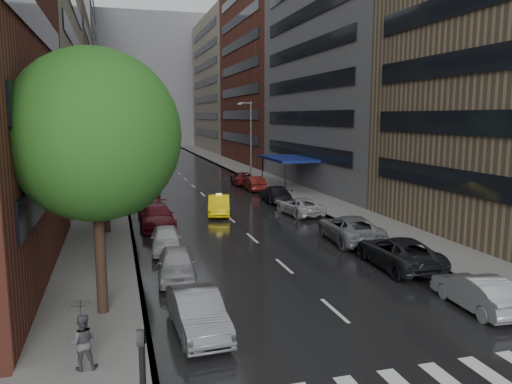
# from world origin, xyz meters

# --- Properties ---
(ground) EXTENTS (220.00, 220.00, 0.00)m
(ground) POSITION_xyz_m (0.00, 0.00, 0.00)
(ground) COLOR gray
(ground) RESTS_ON ground
(road) EXTENTS (14.00, 140.00, 0.01)m
(road) POSITION_xyz_m (0.00, 50.00, 0.01)
(road) COLOR black
(road) RESTS_ON ground
(sidewalk_left) EXTENTS (4.00, 140.00, 0.15)m
(sidewalk_left) POSITION_xyz_m (-9.00, 50.00, 0.07)
(sidewalk_left) COLOR gray
(sidewalk_left) RESTS_ON ground
(sidewalk_right) EXTENTS (4.00, 140.00, 0.15)m
(sidewalk_right) POSITION_xyz_m (9.00, 50.00, 0.07)
(sidewalk_right) COLOR gray
(sidewalk_right) RESTS_ON ground
(buildings_left) EXTENTS (8.00, 108.00, 38.00)m
(buildings_left) POSITION_xyz_m (-15.00, 58.79, 15.99)
(buildings_left) COLOR maroon
(buildings_left) RESTS_ON ground
(buildings_right) EXTENTS (8.05, 109.10, 36.00)m
(buildings_right) POSITION_xyz_m (15.00, 56.70, 15.03)
(buildings_right) COLOR #937A5B
(buildings_right) RESTS_ON ground
(building_far) EXTENTS (40.00, 14.00, 32.00)m
(building_far) POSITION_xyz_m (0.00, 118.00, 16.00)
(building_far) COLOR slate
(building_far) RESTS_ON ground
(tree_near) EXTENTS (6.19, 6.19, 9.87)m
(tree_near) POSITION_xyz_m (-8.60, 5.92, 6.76)
(tree_near) COLOR #382619
(tree_near) RESTS_ON ground
(tree_mid) EXTENTS (5.52, 5.52, 8.79)m
(tree_mid) POSITION_xyz_m (-8.60, 19.61, 6.02)
(tree_mid) COLOR #382619
(tree_mid) RESTS_ON ground
(tree_far) EXTENTS (4.98, 4.98, 7.94)m
(tree_far) POSITION_xyz_m (-8.60, 32.13, 5.43)
(tree_far) COLOR #382619
(tree_far) RESTS_ON ground
(taxi) EXTENTS (2.45, 4.74, 1.49)m
(taxi) POSITION_xyz_m (-0.49, 23.79, 0.74)
(taxi) COLOR yellow
(taxi) RESTS_ON ground
(parked_cars_left) EXTENTS (2.23, 34.35, 1.60)m
(parked_cars_left) POSITION_xyz_m (-5.40, 18.78, 0.75)
(parked_cars_left) COLOR slate
(parked_cars_left) RESTS_ON ground
(parked_cars_right) EXTENTS (3.09, 41.55, 1.58)m
(parked_cars_right) POSITION_xyz_m (5.40, 20.50, 0.73)
(parked_cars_right) COLOR gray
(parked_cars_right) RESTS_ON ground
(ped_black_umbrella) EXTENTS (0.96, 0.98, 2.09)m
(ped_black_umbrella) POSITION_xyz_m (-9.06, 1.62, 1.39)
(ped_black_umbrella) COLOR #414246
(ped_black_umbrella) RESTS_ON sidewalk_left
(street_lamp_left) EXTENTS (1.74, 0.22, 9.00)m
(street_lamp_left) POSITION_xyz_m (-7.72, 30.00, 4.89)
(street_lamp_left) COLOR gray
(street_lamp_left) RESTS_ON sidewalk_left
(street_lamp_right) EXTENTS (1.74, 0.22, 9.00)m
(street_lamp_right) POSITION_xyz_m (7.72, 45.00, 4.89)
(street_lamp_right) COLOR gray
(street_lamp_right) RESTS_ON sidewalk_right
(awning) EXTENTS (4.00, 8.00, 3.12)m
(awning) POSITION_xyz_m (8.98, 35.00, 3.13)
(awning) COLOR navy
(awning) RESTS_ON sidewalk_right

